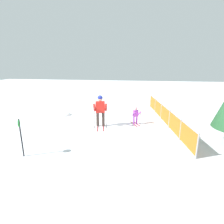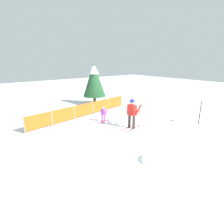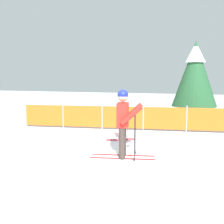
{
  "view_description": "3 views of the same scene",
  "coord_description": "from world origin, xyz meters",
  "px_view_note": "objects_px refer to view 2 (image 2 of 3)",
  "views": [
    {
      "loc": [
        9.75,
        2.32,
        3.53
      ],
      "look_at": [
        -0.23,
        0.72,
        0.77
      ],
      "focal_mm": 28.0,
      "sensor_mm": 36.0,
      "label": 1
    },
    {
      "loc": [
        -6.94,
        -7.07,
        4.03
      ],
      "look_at": [
        -0.48,
        1.15,
        0.92
      ],
      "focal_mm": 28.0,
      "sensor_mm": 36.0,
      "label": 2
    },
    {
      "loc": [
        2.38,
        -6.99,
        2.16
      ],
      "look_at": [
        -0.51,
        1.38,
        1.06
      ],
      "focal_mm": 45.0,
      "sensor_mm": 36.0,
      "label": 3
    }
  ],
  "objects_px": {
    "skier_adult": "(132,111)",
    "trail_marker": "(200,110)",
    "skier_child": "(103,113)",
    "conifer_far": "(94,79)",
    "safety_fence": "(84,110)"
  },
  "relations": [
    {
      "from": "skier_adult",
      "to": "skier_child",
      "type": "relative_size",
      "value": 1.71
    },
    {
      "from": "trail_marker",
      "to": "safety_fence",
      "type": "bearing_deg",
      "value": 130.12
    },
    {
      "from": "skier_adult",
      "to": "skier_child",
      "type": "height_order",
      "value": "skier_adult"
    },
    {
      "from": "skier_child",
      "to": "skier_adult",
      "type": "bearing_deg",
      "value": -97.18
    },
    {
      "from": "skier_child",
      "to": "trail_marker",
      "type": "height_order",
      "value": "trail_marker"
    },
    {
      "from": "skier_child",
      "to": "conifer_far",
      "type": "bearing_deg",
      "value": 37.74
    },
    {
      "from": "conifer_far",
      "to": "trail_marker",
      "type": "bearing_deg",
      "value": -74.53
    },
    {
      "from": "skier_child",
      "to": "safety_fence",
      "type": "relative_size",
      "value": 0.13
    },
    {
      "from": "safety_fence",
      "to": "trail_marker",
      "type": "relative_size",
      "value": 5.47
    },
    {
      "from": "skier_adult",
      "to": "trail_marker",
      "type": "distance_m",
      "value": 4.5
    },
    {
      "from": "skier_adult",
      "to": "conifer_far",
      "type": "relative_size",
      "value": 0.48
    },
    {
      "from": "skier_adult",
      "to": "conifer_far",
      "type": "xyz_separation_m",
      "value": [
        1.48,
        6.5,
        1.27
      ]
    },
    {
      "from": "skier_adult",
      "to": "conifer_far",
      "type": "height_order",
      "value": "conifer_far"
    },
    {
      "from": "trail_marker",
      "to": "conifer_far",
      "type": "bearing_deg",
      "value": 105.47
    },
    {
      "from": "skier_adult",
      "to": "trail_marker",
      "type": "height_order",
      "value": "skier_adult"
    }
  ]
}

